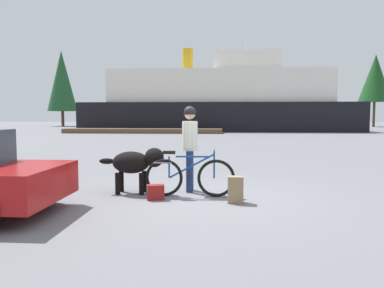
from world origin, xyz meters
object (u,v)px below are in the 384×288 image
(dog, at_px, (136,163))
(handbag_pannier, at_px, (156,192))
(sailboat_moored, at_px, (245,126))
(backpack, at_px, (236,190))
(bicycle, at_px, (189,177))
(ferry_boat, at_px, (220,102))
(person_cyclist, at_px, (190,140))

(dog, distance_m, handbag_pannier, 0.89)
(dog, relative_size, sailboat_moored, 0.14)
(backpack, bearing_deg, bicycle, 152.37)
(handbag_pannier, bearing_deg, bicycle, 27.71)
(dog, height_order, backpack, dog)
(backpack, height_order, sailboat_moored, sailboat_moored)
(sailboat_moored, bearing_deg, dog, -98.04)
(ferry_boat, bearing_deg, person_cyclist, -91.39)
(backpack, xyz_separation_m, sailboat_moored, (2.46, 32.19, 0.25))
(bicycle, xyz_separation_m, person_cyclist, (-0.03, 0.51, 0.69))
(bicycle, bearing_deg, dog, 168.23)
(person_cyclist, xyz_separation_m, dog, (-1.08, -0.27, -0.45))
(bicycle, distance_m, backpack, 1.01)
(bicycle, distance_m, ferry_boat, 31.70)
(handbag_pannier, distance_m, sailboat_moored, 32.29)
(bicycle, distance_m, sailboat_moored, 31.90)
(dog, bearing_deg, bicycle, -11.77)
(bicycle, xyz_separation_m, backpack, (0.88, -0.46, -0.15))
(handbag_pannier, height_order, sailboat_moored, sailboat_moored)
(backpack, relative_size, ferry_boat, 0.02)
(person_cyclist, distance_m, sailboat_moored, 31.41)
(backpack, bearing_deg, dog, 160.81)
(bicycle, bearing_deg, ferry_boat, 88.68)
(dog, bearing_deg, ferry_boat, 86.66)
(handbag_pannier, bearing_deg, backpack, -5.37)
(handbag_pannier, xyz_separation_m, ferry_boat, (1.34, 31.91, 2.78))
(backpack, relative_size, sailboat_moored, 0.05)
(bicycle, height_order, dog, dog)
(person_cyclist, bearing_deg, handbag_pannier, -125.19)
(dog, bearing_deg, backpack, -19.19)
(backpack, bearing_deg, ferry_boat, 90.28)
(person_cyclist, relative_size, backpack, 3.66)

